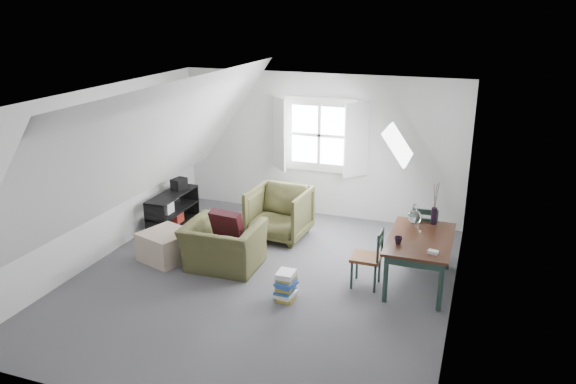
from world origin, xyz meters
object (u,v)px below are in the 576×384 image
at_px(armchair_far, 279,237).
at_px(media_shelf, 172,212).
at_px(ottoman, 166,246).
at_px(dining_table, 420,244).
at_px(dining_chair_near, 369,257).
at_px(dining_chair_far, 425,232).
at_px(armchair_near, 224,267).
at_px(magazine_stack, 286,286).

height_order(armchair_far, media_shelf, media_shelf).
xyz_separation_m(ottoman, dining_table, (3.60, 0.46, 0.38)).
relative_size(dining_chair_near, media_shelf, 0.72).
xyz_separation_m(dining_table, media_shelf, (-4.18, 0.68, -0.33)).
height_order(ottoman, dining_chair_far, dining_chair_far).
bearing_deg(media_shelf, armchair_near, -34.24).
relative_size(armchair_near, media_shelf, 0.91).
bearing_deg(armchair_near, ottoman, 0.71).
height_order(armchair_near, ottoman, ottoman).
relative_size(dining_table, dining_chair_near, 1.67).
bearing_deg(dining_chair_near, media_shelf, -118.68).
distance_m(media_shelf, magazine_stack, 3.12).
bearing_deg(magazine_stack, media_shelf, 147.95).
xyz_separation_m(dining_chair_near, media_shelf, (-3.56, 0.95, -0.16)).
bearing_deg(media_shelf, ottoman, -60.70).
bearing_deg(media_shelf, armchair_far, 8.20).
bearing_deg(magazine_stack, armchair_far, 112.99).
height_order(media_shelf, magazine_stack, media_shelf).
xyz_separation_m(armchair_far, dining_chair_far, (2.30, -0.12, 0.45)).
height_order(armchair_far, magazine_stack, armchair_far).
height_order(armchair_near, dining_chair_near, dining_chair_near).
relative_size(dining_chair_far, media_shelf, 0.76).
bearing_deg(dining_chair_far, magazine_stack, 46.27).
height_order(armchair_far, dining_chair_near, dining_chair_near).
xyz_separation_m(armchair_far, media_shelf, (-1.86, -0.20, 0.26)).
relative_size(armchair_far, dining_chair_far, 1.05).
distance_m(dining_table, magazine_stack, 1.86).
bearing_deg(armchair_near, magazine_stack, 153.23).
xyz_separation_m(armchair_far, magazine_stack, (0.79, -1.85, 0.19)).
distance_m(armchair_near, dining_chair_near, 2.11).
relative_size(armchair_near, armchair_far, 1.14).
xyz_separation_m(armchair_near, magazine_stack, (1.14, -0.55, 0.19)).
xyz_separation_m(dining_chair_far, media_shelf, (-4.16, -0.08, -0.19)).
relative_size(armchair_near, dining_chair_near, 1.27).
relative_size(armchair_near, ottoman, 1.61).
distance_m(dining_chair_far, dining_chair_near, 1.19).
distance_m(ottoman, dining_chair_far, 3.78).
relative_size(ottoman, dining_chair_near, 0.79).
bearing_deg(dining_table, media_shelf, 175.02).
height_order(armchair_far, ottoman, ottoman).
xyz_separation_m(dining_chair_near, magazine_stack, (-0.91, -0.70, -0.24)).
bearing_deg(magazine_stack, ottoman, 165.86).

